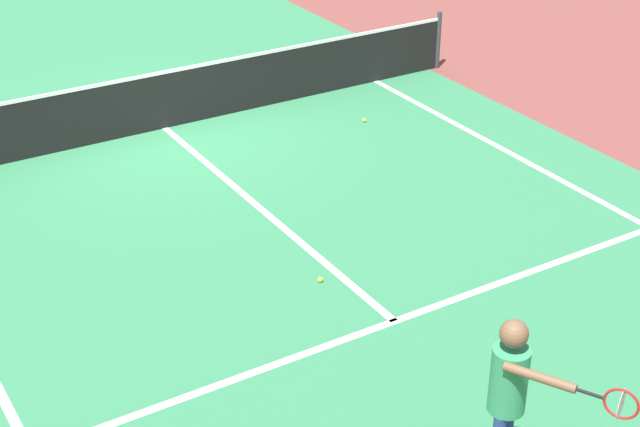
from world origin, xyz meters
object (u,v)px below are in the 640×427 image
Objects in this scene: tennis_ball_near_net at (364,120)px; tennis_ball_mid_court at (320,280)px; net at (163,100)px; player_near at (511,388)px.

tennis_ball_near_net is 4.94m from tennis_ball_mid_court.
player_near is (-0.69, -8.99, 0.61)m from net.
tennis_ball_mid_court is at bearing -129.81° from tennis_ball_near_net.
player_near is at bearing -96.30° from tennis_ball_mid_court.
player_near is 26.66× the size of tennis_ball_near_net.
player_near is 26.66× the size of tennis_ball_mid_court.
tennis_ball_near_net is (2.89, -1.47, -0.46)m from net.
net is 3.27m from tennis_ball_near_net.
net is at bearing 85.62° from player_near.
player_near is at bearing -94.38° from net.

